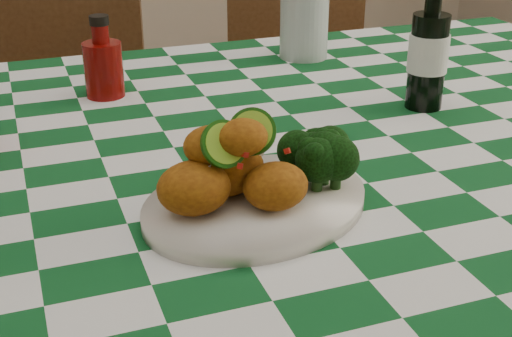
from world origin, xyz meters
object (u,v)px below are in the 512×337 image
object	(u,v)px
beer_bottle	(430,40)
plate	(256,204)
wooden_chair_left	(57,159)
wooden_chair_right	(300,138)
mason_jar	(304,23)
fried_chicken_pile	(240,160)
ketchup_bottle	(102,57)

from	to	relation	value
beer_bottle	plate	bearing A→B (deg)	-147.26
beer_bottle	wooden_chair_left	distance (m)	1.01
wooden_chair_left	wooden_chair_right	size ratio (longest dim) A/B	1.10
mason_jar	wooden_chair_right	size ratio (longest dim) A/B	0.16
fried_chicken_pile	wooden_chair_left	size ratio (longest dim) A/B	0.17
plate	fried_chicken_pile	distance (m)	0.06
fried_chicken_pile	beer_bottle	xyz separation A→B (m)	(0.39, 0.24, 0.04)
ketchup_bottle	wooden_chair_right	bearing A→B (deg)	41.21
plate	wooden_chair_right	xyz separation A→B (m)	(0.48, 0.98, -0.37)
plate	mason_jar	size ratio (longest dim) A/B	2.08
plate	wooden_chair_right	distance (m)	1.16
wooden_chair_left	plate	bearing A→B (deg)	-64.21
fried_chicken_pile	mason_jar	distance (m)	0.66
fried_chicken_pile	beer_bottle	world-z (taller)	beer_bottle
plate	ketchup_bottle	xyz separation A→B (m)	(-0.10, 0.47, 0.06)
beer_bottle	fried_chicken_pile	bearing A→B (deg)	-148.55
wooden_chair_right	plate	bearing A→B (deg)	-99.79
fried_chicken_pile	ketchup_bottle	distance (m)	0.48
plate	wooden_chair_left	xyz separation A→B (m)	(-0.17, 0.97, -0.33)
fried_chicken_pile	ketchup_bottle	bearing A→B (deg)	99.85
ketchup_bottle	wooden_chair_left	size ratio (longest dim) A/B	0.15
mason_jar	wooden_chair_right	xyz separation A→B (m)	(0.18, 0.41, -0.43)
plate	fried_chicken_pile	xyz separation A→B (m)	(-0.02, 0.00, 0.06)
mason_jar	wooden_chair_right	world-z (taller)	mason_jar
plate	wooden_chair_left	world-z (taller)	wooden_chair_left
beer_bottle	wooden_chair_left	bearing A→B (deg)	126.86
mason_jar	beer_bottle	xyz separation A→B (m)	(0.07, -0.33, 0.04)
ketchup_bottle	beer_bottle	size ratio (longest dim) A/B	0.62
plate	ketchup_bottle	distance (m)	0.49
beer_bottle	wooden_chair_right	bearing A→B (deg)	81.65
mason_jar	wooden_chair_right	distance (m)	0.62
ketchup_bottle	wooden_chair_right	distance (m)	0.89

